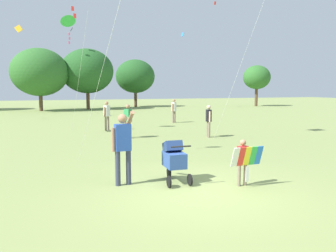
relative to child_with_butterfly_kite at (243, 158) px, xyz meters
The scene contains 10 objects.
ground_plane 1.33m from the child_with_butterfly_kite, behind, with size 120.00×120.00×0.00m, color #849351.
treeline_distant 30.83m from the child_with_butterfly_kite, 93.65° to the left, with size 37.54×8.46×6.43m.
child_with_butterfly_kite is the anchor object (origin of this frame).
person_adult_flyer 2.83m from the child_with_butterfly_kite, 158.07° to the left, with size 0.55×0.52×1.76m.
stroller 1.64m from the child_with_butterfly_kite, 148.37° to the left, with size 0.57×1.09×1.03m.
kite_orange_delta 12.75m from the child_with_butterfly_kite, 105.26° to the left, with size 1.03×4.02×5.91m.
person_red_shirt 11.36m from the child_with_butterfly_kite, 96.37° to the left, with size 0.38×0.39×1.57m.
person_sitting_far 8.27m from the child_with_butterfly_kite, 95.68° to the left, with size 0.33×0.45×1.54m.
person_kid_running 7.71m from the child_with_butterfly_kite, 69.03° to the left, with size 0.26×0.47×1.50m.
person_back_turned 14.28m from the child_with_butterfly_kite, 75.47° to the left, with size 0.39×0.38×1.57m.
Camera 1 is at (-3.06, -6.39, 2.28)m, focal length 35.32 mm.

